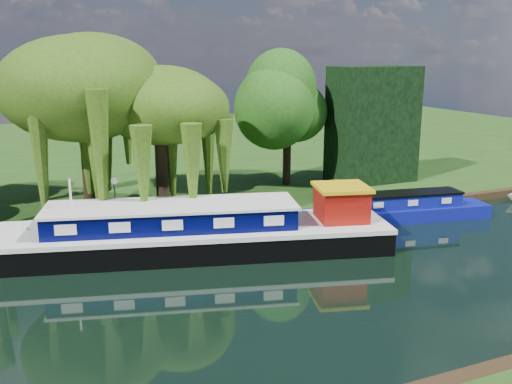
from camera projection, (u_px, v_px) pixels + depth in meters
name	position (u px, v px, depth m)	size (l,w,h in m)	color
ground	(155.00, 315.00, 20.99)	(120.00, 120.00, 0.00)	black
far_bank	(64.00, 157.00, 51.22)	(120.00, 52.00, 0.45)	#1D3C10
dutch_barge	(198.00, 232.00, 27.36)	(19.22, 8.86, 3.96)	black
narrowboat	(389.00, 210.00, 32.45)	(12.15, 4.02, 1.75)	navy
willow_left	(82.00, 90.00, 31.67)	(7.94, 7.94, 9.52)	black
willow_right	(160.00, 120.00, 30.76)	(6.07, 6.07, 7.39)	black
tree_far_right	(288.00, 106.00, 38.35)	(4.81, 4.81, 7.87)	black
conifer_hedge	(373.00, 125.00, 39.73)	(6.00, 3.00, 8.00)	black
lamppost	(115.00, 188.00, 29.95)	(0.36, 0.36, 2.56)	silver
mooring_posts	(103.00, 228.00, 28.05)	(19.16, 0.16, 1.00)	silver
reeds_near	(446.00, 362.00, 16.76)	(33.70, 1.50, 1.10)	#245115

